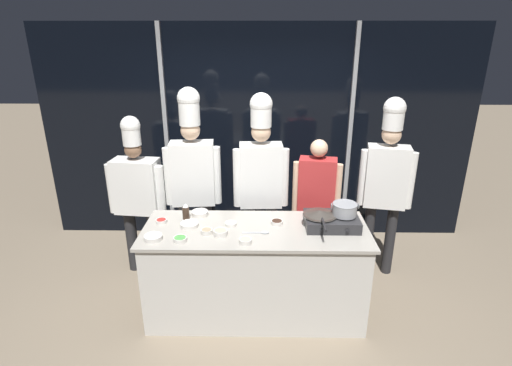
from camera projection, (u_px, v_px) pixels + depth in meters
name	position (u px, v px, depth m)	size (l,w,h in m)	color
ground_plane	(256.00, 310.00, 3.95)	(24.00, 24.00, 0.00)	#7F705B
window_wall_back	(258.00, 136.00, 5.04)	(5.41, 0.09, 2.70)	black
demo_counter	(256.00, 271.00, 3.79)	(2.06, 0.78, 0.90)	beige
portable_stove	(332.00, 221.00, 3.65)	(0.48, 0.38, 0.11)	#28282B
frying_pan	(320.00, 213.00, 3.62)	(0.31, 0.54, 0.05)	#38332D
stock_pot	(345.00, 209.00, 3.61)	(0.25, 0.22, 0.12)	#93969B
squeeze_bottle_soy	(186.00, 211.00, 3.80)	(0.07, 0.07, 0.16)	#332319
prep_bowl_soy_glaze	(277.00, 222.00, 3.71)	(0.11, 0.11, 0.04)	silver
prep_bowl_garlic	(153.00, 237.00, 3.43)	(0.16, 0.16, 0.04)	silver
prep_bowl_mushrooms	(207.00, 231.00, 3.53)	(0.11, 0.11, 0.04)	silver
prep_bowl_rice	(189.00, 224.00, 3.66)	(0.17, 0.17, 0.04)	silver
prep_bowl_scallions	(180.00, 239.00, 3.40)	(0.12, 0.12, 0.04)	silver
prep_bowl_shrimp	(245.00, 241.00, 3.37)	(0.11, 0.11, 0.04)	silver
prep_bowl_onion	(200.00, 213.00, 3.88)	(0.16, 0.16, 0.05)	silver
prep_bowl_noodles	(231.00, 224.00, 3.68)	(0.11, 0.11, 0.03)	silver
prep_bowl_ginger	(221.00, 232.00, 3.50)	(0.13, 0.13, 0.05)	silver
prep_bowl_bell_pepper	(161.00, 221.00, 3.73)	(0.11, 0.11, 0.04)	silver
serving_spoon_slotted	(261.00, 232.00, 3.54)	(0.24, 0.05, 0.02)	#B2B5BA
chef_head	(137.00, 189.00, 4.29)	(0.63, 0.30, 1.79)	#232326
chef_sous	(193.00, 171.00, 4.22)	(0.59, 0.27, 2.08)	#4C4C51
chef_line	(261.00, 174.00, 4.17)	(0.58, 0.25, 2.03)	#4C4C51
person_guest	(316.00, 196.00, 4.23)	(0.50, 0.26, 1.57)	#232326
chef_pastry	(387.00, 176.00, 4.20)	(0.56, 0.30, 1.99)	#232326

